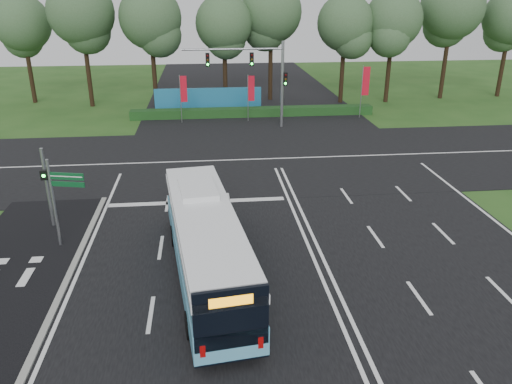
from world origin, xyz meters
TOP-DOWN VIEW (x-y plane):
  - ground at (0.00, 0.00)m, footprint 120.00×120.00m
  - road_main at (0.00, 0.00)m, footprint 20.00×120.00m
  - road_cross at (0.00, 12.00)m, footprint 120.00×14.00m
  - kerb_strip at (-10.10, -3.00)m, footprint 0.25×18.00m
  - city_bus at (-4.56, -2.76)m, footprint 3.62×11.18m
  - pedestrian_signal at (-11.97, 2.79)m, footprint 0.32×0.44m
  - street_sign at (-10.78, 0.63)m, footprint 1.57×0.44m
  - banner_flag_left at (-6.17, 22.76)m, footprint 0.60×0.14m
  - banner_flag_mid at (-0.39, 22.79)m, footprint 0.60×0.09m
  - banner_flag_right at (9.70, 22.82)m, footprint 0.69×0.07m
  - traffic_light_gantry at (0.21, 20.50)m, footprint 8.41×0.28m
  - hedge at (0.00, 24.50)m, footprint 22.00×1.20m
  - blue_hoarding at (-4.00, 27.00)m, footprint 10.00×0.30m
  - eucalyptus_row at (3.23, 30.68)m, footprint 54.51×8.93m

SIDE VIEW (x-z plane):
  - ground at x=0.00m, z-range 0.00..0.00m
  - road_main at x=0.00m, z-range 0.00..0.04m
  - road_cross at x=0.00m, z-range 0.00..0.05m
  - kerb_strip at x=-10.10m, z-range 0.00..0.12m
  - hedge at x=0.00m, z-range 0.00..0.80m
  - blue_hoarding at x=-4.00m, z-range 0.00..2.20m
  - city_bus at x=-4.56m, z-range 0.01..3.16m
  - pedestrian_signal at x=-11.97m, z-range 0.18..4.16m
  - street_sign at x=-10.78m, z-range 0.53..4.63m
  - banner_flag_mid at x=-0.39m, z-range 0.63..4.67m
  - banner_flag_left at x=-6.17m, z-range 0.64..4.76m
  - banner_flag_right at x=9.70m, z-range 0.70..5.35m
  - traffic_light_gantry at x=0.21m, z-range 1.16..8.16m
  - eucalyptus_row at x=3.23m, z-range 2.19..14.43m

